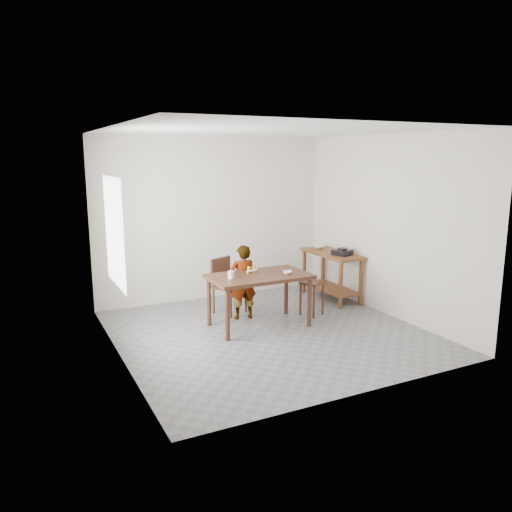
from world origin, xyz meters
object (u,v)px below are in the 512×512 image
prep_counter (331,276)px  dining_chair (230,286)px  dining_table (259,301)px  child (243,282)px  stool (312,298)px

prep_counter → dining_chair: dining_chair is taller
dining_table → dining_chair: dining_chair is taller
prep_counter → dining_chair: 1.85m
child → dining_chair: bearing=-69.8°
dining_table → stool: dining_table is taller
dining_table → prep_counter: size_ratio=1.17×
dining_table → dining_chair: size_ratio=1.65×
dining_table → child: child is taller
dining_chair → stool: (1.07, -0.65, -0.16)m
child → stool: bearing=171.6°
dining_chair → stool: 1.26m
stool → dining_chair: bearing=149.0°
dining_chair → child: bearing=-103.4°
dining_table → child: (-0.06, 0.41, 0.18)m
stool → prep_counter: bearing=37.9°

